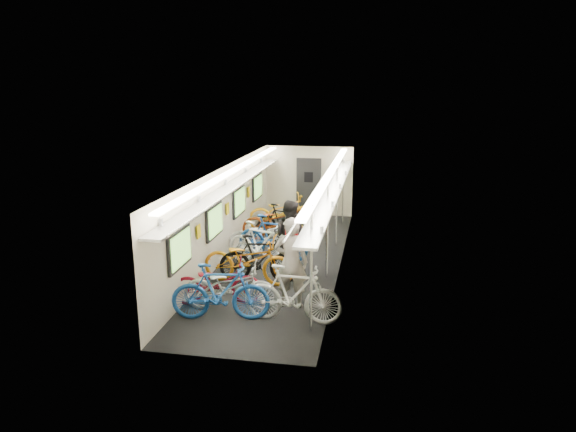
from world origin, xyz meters
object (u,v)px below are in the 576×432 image
at_px(bicycle_1, 220,292).
at_px(bicycle_0, 230,286).
at_px(passenger_near, 291,262).
at_px(passenger_mid, 289,236).
at_px(backpack, 292,237).

bearing_deg(bicycle_1, bicycle_0, -13.90).
bearing_deg(passenger_near, bicycle_0, 15.22).
relative_size(passenger_near, passenger_mid, 1.06).
xyz_separation_m(bicycle_1, passenger_near, (1.22, 0.86, 0.37)).
xyz_separation_m(passenger_mid, backpack, (0.30, -1.39, 0.39)).
bearing_deg(passenger_near, passenger_mid, -81.74).
relative_size(bicycle_1, passenger_near, 1.01).
distance_m(passenger_mid, backpack, 1.47).
height_order(passenger_near, passenger_mid, passenger_near).
xyz_separation_m(bicycle_0, passenger_mid, (0.78, 2.38, 0.39)).
bearing_deg(passenger_near, backpack, -83.99).
bearing_deg(backpack, passenger_near, -83.45).
relative_size(bicycle_0, bicycle_1, 0.99).
xyz_separation_m(bicycle_0, backpack, (1.08, 0.99, 0.79)).
bearing_deg(bicycle_0, passenger_near, -78.31).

